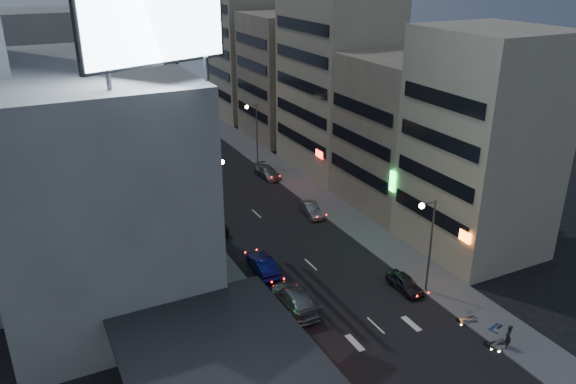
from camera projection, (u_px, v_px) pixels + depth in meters
ground at (410, 357)px, 38.26m from camera, size 180.00×180.00×0.00m
sidewalk_left at (173, 213)px, 59.66m from camera, size 4.00×120.00×0.12m
sidewalk_right at (305, 188)px, 66.28m from camera, size 4.00×120.00×0.12m
food_court at (204, 379)px, 33.39m from camera, size 11.00×13.00×3.88m
white_building at (87, 180)px, 44.24m from camera, size 14.00×24.00×18.00m
shophouse_near at (481, 145)px, 49.26m from camera, size 10.00×11.00×20.00m
shophouse_mid at (403, 132)px, 59.73m from camera, size 11.00×12.00×16.00m
shophouse_far at (337, 82)px, 69.08m from camera, size 10.00×14.00×22.00m
far_left_a at (67, 99)px, 65.09m from camera, size 11.00×10.00×20.00m
far_left_b at (54, 98)px, 76.57m from camera, size 12.00×10.00×15.00m
far_right_a at (286, 77)px, 82.43m from camera, size 11.00×12.00×18.00m
far_right_b at (251, 44)px, 93.02m from camera, size 12.00×12.00×24.00m
billboard at (155, 23)px, 32.75m from camera, size 9.52×3.75×6.20m
street_lamp_right_near at (428, 234)px, 43.58m from camera, size 1.60×0.44×8.02m
street_lamp_left at (214, 190)px, 51.89m from camera, size 1.60×0.44×8.02m
street_lamp_right_far at (254, 126)px, 71.61m from camera, size 1.60×0.44×8.02m
parked_car_right_near at (405, 283)px, 45.80m from camera, size 1.55×3.80×1.29m
parked_car_right_mid at (311, 209)px, 59.17m from camera, size 1.87×4.06×1.29m
parked_car_left at (211, 223)px, 55.93m from camera, size 3.05×5.66×1.51m
parked_car_right_far at (268, 172)px, 69.45m from camera, size 2.11×4.72×1.35m
road_car_blue at (263, 265)px, 48.17m from camera, size 1.99×4.74×1.53m
road_car_silver at (294, 298)px, 43.35m from camera, size 2.61×5.89×1.68m
person at (508, 337)px, 38.72m from camera, size 0.77×0.75×1.78m
scooter_black_a at (502, 333)px, 39.65m from camera, size 0.84×1.89×1.12m
scooter_silver_a at (502, 330)px, 39.82m from camera, size 1.16×2.15×1.25m
scooter_blue at (498, 316)px, 41.46m from camera, size 1.04×1.93×1.12m
scooter_black_b at (474, 309)px, 42.37m from camera, size 0.62×1.70×1.03m
scooter_silver_b at (476, 312)px, 41.96m from camera, size 1.33×1.94×1.13m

